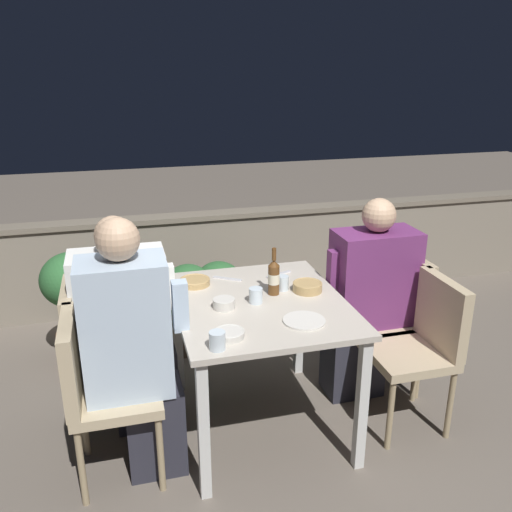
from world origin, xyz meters
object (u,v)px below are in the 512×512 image
at_px(person_blue_shirt, 135,352).
at_px(chair_left_far, 93,344).
at_px(potted_plant, 74,298).
at_px(chair_right_far, 395,309).
at_px(person_white_polo, 129,326).
at_px(chair_right_near, 424,338).
at_px(beer_bottle, 274,277).
at_px(chair_left_near, 95,383).
at_px(person_purple_stripe, 367,300).

xyz_separation_m(person_blue_shirt, chair_left_far, (-0.21, 0.38, -0.13)).
xyz_separation_m(person_blue_shirt, potted_plant, (-0.34, 1.12, -0.17)).
distance_m(person_blue_shirt, chair_left_far, 0.45).
xyz_separation_m(person_blue_shirt, chair_right_far, (1.54, 0.36, -0.13)).
relative_size(person_blue_shirt, person_white_polo, 1.08).
relative_size(chair_right_near, beer_bottle, 3.30).
height_order(chair_left_near, person_purple_stripe, person_purple_stripe).
xyz_separation_m(person_white_polo, potted_plant, (-0.33, 0.73, -0.11)).
distance_m(chair_right_far, potted_plant, 2.02).
relative_size(chair_left_near, person_white_polo, 0.71).
bearing_deg(chair_left_far, person_purple_stripe, -0.74).
height_order(person_white_polo, potted_plant, person_white_polo).
height_order(chair_left_far, chair_right_near, same).
bearing_deg(chair_right_near, potted_plant, 148.62).
xyz_separation_m(chair_left_near, potted_plant, (-0.15, 1.12, -0.04)).
bearing_deg(chair_left_near, chair_right_near, -0.32).
bearing_deg(person_purple_stripe, potted_plant, 155.86).
bearing_deg(beer_bottle, person_purple_stripe, 9.34).
xyz_separation_m(chair_left_near, person_blue_shirt, (0.19, -0.00, 0.13)).
height_order(person_blue_shirt, chair_right_near, person_blue_shirt).
distance_m(chair_left_far, beer_bottle, 1.01).
height_order(chair_left_near, person_white_polo, person_white_polo).
height_order(person_white_polo, beer_bottle, person_white_polo).
xyz_separation_m(chair_left_far, beer_bottle, (0.95, -0.12, 0.33)).
bearing_deg(person_white_polo, person_purple_stripe, -0.85).
bearing_deg(potted_plant, person_blue_shirt, -73.05).
relative_size(person_white_polo, person_purple_stripe, 1.00).
bearing_deg(person_purple_stripe, chair_right_far, -0.00).
xyz_separation_m(person_blue_shirt, chair_right_near, (1.50, -0.01, -0.13)).
bearing_deg(chair_right_near, chair_left_near, 179.68).
bearing_deg(chair_right_far, person_purple_stripe, 180.00).
height_order(person_blue_shirt, person_purple_stripe, person_blue_shirt).
xyz_separation_m(chair_left_far, person_white_polo, (0.19, 0.00, 0.08)).
height_order(chair_left_far, person_white_polo, person_white_polo).
relative_size(person_white_polo, potted_plant, 1.53).
xyz_separation_m(chair_right_far, potted_plant, (-1.88, 0.76, -0.04)).
bearing_deg(person_purple_stripe, person_blue_shirt, -165.01).
xyz_separation_m(chair_left_near, person_purple_stripe, (1.53, 0.36, 0.08)).
relative_size(chair_left_near, person_blue_shirt, 0.65).
distance_m(chair_right_near, potted_plant, 2.16).
distance_m(person_blue_shirt, person_purple_stripe, 1.39).
bearing_deg(chair_left_near, beer_bottle, 15.65).
height_order(chair_left_far, beer_bottle, beer_bottle).
bearing_deg(chair_left_near, chair_right_far, 11.79).
xyz_separation_m(chair_left_near, chair_right_near, (1.69, -0.01, 0.00)).
bearing_deg(potted_plant, person_white_polo, -66.14).
relative_size(chair_left_far, person_purple_stripe, 0.70).
bearing_deg(beer_bottle, chair_right_far, 7.11).
relative_size(chair_left_near, person_purple_stripe, 0.70).
distance_m(person_blue_shirt, potted_plant, 1.18).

